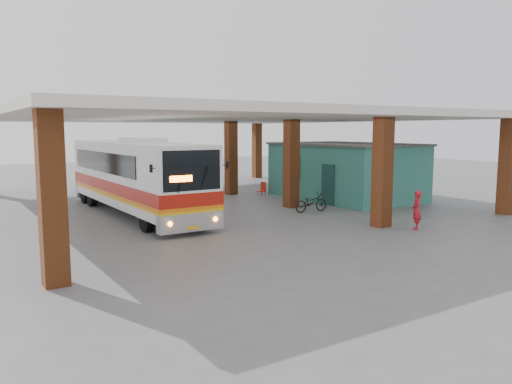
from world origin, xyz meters
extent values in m
plane|color=#515154|center=(0.00, 0.00, 0.00)|extent=(90.00, 90.00, 0.00)
cube|color=brown|center=(3.00, -3.00, 2.17)|extent=(0.60, 0.60, 4.35)
cube|color=brown|center=(3.00, 3.00, 2.17)|extent=(0.60, 0.60, 4.35)
cube|color=brown|center=(3.00, 9.00, 2.17)|extent=(0.60, 0.60, 4.35)
cube|color=brown|center=(-9.50, -4.00, 2.17)|extent=(0.60, 0.60, 4.35)
cube|color=brown|center=(10.00, -4.00, 2.17)|extent=(0.60, 0.60, 4.35)
cube|color=brown|center=(10.00, 17.00, 2.17)|extent=(0.60, 0.60, 4.35)
cube|color=beige|center=(0.50, 6.50, 4.50)|extent=(21.00, 23.00, 0.30)
cube|color=#307866|center=(7.50, 4.00, 1.50)|extent=(5.00, 8.00, 3.00)
cube|color=#464646|center=(7.50, 4.00, 3.05)|extent=(5.20, 8.20, 0.12)
cube|color=#143834|center=(4.98, 2.50, 1.05)|extent=(0.08, 0.95, 2.10)
cube|color=black|center=(4.98, 5.50, 1.80)|extent=(0.08, 1.20, 1.00)
cube|color=black|center=(4.95, 5.50, 1.80)|extent=(0.04, 1.30, 1.10)
cube|color=white|center=(-4.21, 5.23, 1.89)|extent=(2.55, 11.96, 2.79)
cube|color=white|center=(-4.21, 4.24, 3.39)|extent=(1.21, 2.99, 0.25)
cube|color=gray|center=(-4.19, -0.56, 0.55)|extent=(2.51, 0.41, 0.70)
cube|color=#A5150B|center=(-4.21, 5.23, 1.34)|extent=(2.59, 11.96, 0.50)
cube|color=orange|center=(-4.21, 5.23, 1.03)|extent=(2.59, 11.96, 0.13)
cube|color=gold|center=(-4.21, 5.23, 0.92)|extent=(2.59, 11.96, 0.10)
cube|color=black|center=(-4.18, -0.70, 2.41)|extent=(2.24, 0.11, 1.44)
cube|color=black|center=(-5.47, 6.03, 2.39)|extent=(0.09, 8.96, 0.90)
cube|color=black|center=(-2.96, 6.04, 2.39)|extent=(0.09, 8.96, 0.90)
cube|color=#FF5905|center=(-4.63, -0.76, 2.14)|extent=(0.85, 0.05, 0.22)
sphere|color=orange|center=(-5.08, -0.77, 0.58)|extent=(0.18, 0.18, 0.18)
sphere|color=orange|center=(-3.29, -0.77, 0.58)|extent=(0.18, 0.18, 0.18)
cube|color=gold|center=(-4.18, -0.78, 0.35)|extent=(0.45, 0.03, 0.12)
cylinder|color=black|center=(-5.26, 1.05, 0.50)|extent=(0.32, 1.00, 1.00)
cylinder|color=black|center=(-3.13, 1.06, 0.50)|extent=(0.32, 1.00, 1.00)
cylinder|color=black|center=(-5.30, 8.71, 0.50)|extent=(0.32, 1.00, 1.00)
cylinder|color=black|center=(-3.17, 8.72, 0.50)|extent=(0.32, 1.00, 1.00)
cylinder|color=black|center=(-5.30, 10.01, 0.50)|extent=(0.32, 1.00, 1.00)
cylinder|color=black|center=(-3.17, 10.02, 0.50)|extent=(0.32, 1.00, 1.00)
imported|color=black|center=(2.89, 1.29, 0.46)|extent=(1.78, 0.73, 0.92)
imported|color=#B51621|center=(3.69, -4.17, 0.76)|extent=(0.65, 0.64, 1.51)
cube|color=red|center=(4.30, 7.68, 0.22)|extent=(0.49, 0.49, 0.06)
cube|color=red|center=(4.47, 7.72, 0.48)|extent=(0.14, 0.40, 0.58)
cylinder|color=black|center=(4.18, 7.49, 0.10)|extent=(0.03, 0.03, 0.19)
cylinder|color=black|center=(4.50, 7.56, 0.10)|extent=(0.03, 0.03, 0.19)
cylinder|color=black|center=(4.11, 7.81, 0.10)|extent=(0.03, 0.03, 0.19)
cylinder|color=black|center=(4.43, 7.88, 0.10)|extent=(0.03, 0.03, 0.19)
camera|label=1|loc=(-11.82, -16.81, 3.85)|focal=35.00mm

